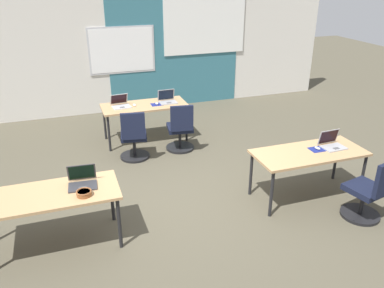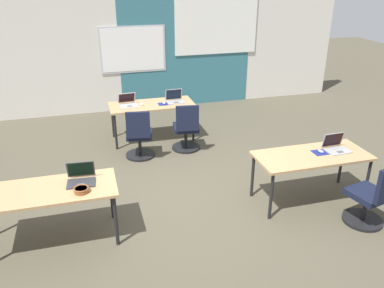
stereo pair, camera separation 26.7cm
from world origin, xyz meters
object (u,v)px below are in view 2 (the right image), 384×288
(mouse_far_right, at_px, (164,103))
(laptop_far_left, at_px, (128,103))
(chair_far_right, at_px, (186,131))
(chair_far_left, at_px, (139,138))
(laptop_far_right, at_px, (175,99))
(chair_near_right_end, at_px, (372,200))
(snack_bowl, at_px, (81,190))
(laptop_near_left_inner, at_px, (81,178))
(desk_near_right, at_px, (312,158))
(laptop_near_right_end, at_px, (336,147))
(desk_far_center, at_px, (152,107))
(desk_near_left, at_px, (48,194))
(mouse_far_left, at_px, (142,104))
(mouse_near_right_end, at_px, (321,151))

(mouse_far_right, xyz_separation_m, laptop_far_left, (-0.67, 0.10, 0.03))
(chair_far_right, distance_m, chair_far_left, 0.88)
(laptop_far_right, bearing_deg, chair_near_right_end, -65.48)
(snack_bowl, bearing_deg, laptop_near_left_inner, 89.11)
(desk_near_right, relative_size, laptop_near_right_end, 4.64)
(snack_bowl, bearing_deg, laptop_near_right_end, 3.43)
(desk_far_center, xyz_separation_m, chair_near_right_end, (2.19, -3.56, -0.28))
(desk_far_center, bearing_deg, laptop_near_right_end, -52.19)
(desk_far_center, bearing_deg, chair_near_right_end, -58.40)
(laptop_near_left_inner, height_order, snack_bowl, laptop_near_left_inner)
(chair_far_right, xyz_separation_m, chair_near_right_end, (1.69, -2.88, 0.00))
(laptop_far_right, xyz_separation_m, mouse_far_right, (-0.23, -0.07, -0.03))
(desk_far_center, distance_m, mouse_far_right, 0.25)
(desk_near_right, relative_size, laptop_far_left, 4.44)
(chair_far_right, relative_size, laptop_near_right_end, 2.67)
(mouse_far_right, height_order, laptop_near_right_end, laptop_near_right_end)
(desk_near_left, xyz_separation_m, laptop_far_left, (1.31, 2.84, 0.11))
(chair_far_right, relative_size, laptop_far_left, 2.55)
(chair_far_left, bearing_deg, laptop_far_left, -75.51)
(chair_far_right, bearing_deg, desk_near_left, 51.24)
(desk_near_left, bearing_deg, mouse_far_right, 54.16)
(laptop_near_right_end, xyz_separation_m, mouse_far_left, (-2.34, 2.77, -0.03))
(desk_near_left, height_order, chair_far_left, chair_far_left)
(mouse_far_right, relative_size, laptop_far_left, 0.28)
(mouse_far_right, bearing_deg, chair_near_right_end, -60.67)
(laptop_near_right_end, xyz_separation_m, snack_bowl, (-3.50, -0.21, -0.01))
(chair_far_right, height_order, laptop_near_right_end, laptop_near_right_end)
(desk_near_left, relative_size, laptop_far_right, 4.75)
(desk_near_right, xyz_separation_m, chair_far_left, (-2.12, 2.03, -0.28))
(mouse_near_right_end, relative_size, chair_far_left, 0.12)
(snack_bowl, bearing_deg, chair_far_right, 50.94)
(laptop_near_right_end, bearing_deg, laptop_far_right, 118.21)
(desk_near_right, bearing_deg, snack_bowl, -176.81)
(mouse_far_left, relative_size, chair_far_left, 0.11)
(chair_far_left, distance_m, snack_bowl, 2.44)
(mouse_far_right, relative_size, mouse_near_right_end, 0.93)
(laptop_near_right_end, relative_size, snack_bowl, 1.94)
(chair_far_left, distance_m, laptop_near_left_inner, 2.22)
(chair_near_right_end, distance_m, laptop_near_left_inner, 3.67)
(chair_near_right_end, height_order, laptop_far_left, laptop_far_left)
(mouse_far_right, relative_size, chair_near_right_end, 0.11)
(laptop_far_right, relative_size, mouse_far_right, 3.33)
(mouse_near_right_end, bearing_deg, chair_near_right_end, -69.48)
(laptop_near_right_end, height_order, laptop_near_left_inner, laptop_near_right_end)
(chair_far_right, relative_size, laptop_near_left_inner, 2.62)
(laptop_near_right_end, relative_size, laptop_far_left, 0.96)
(laptop_far_right, bearing_deg, laptop_near_left_inner, -124.95)
(desk_far_center, relative_size, laptop_near_left_inner, 4.56)
(mouse_near_right_end, height_order, chair_near_right_end, chair_near_right_end)
(desk_near_right, height_order, laptop_far_left, laptop_far_left)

